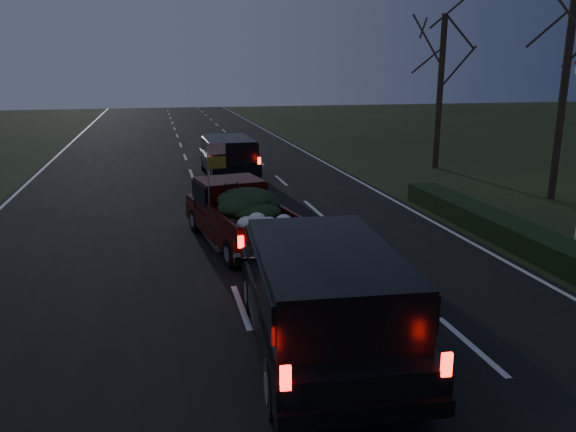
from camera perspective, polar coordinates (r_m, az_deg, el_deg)
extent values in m
plane|color=black|center=(11.38, -4.79, -9.24)|extent=(120.00, 120.00, 0.00)
cube|color=black|center=(11.38, -4.79, -9.19)|extent=(14.00, 120.00, 0.02)
cube|color=black|center=(16.77, 20.86, -1.15)|extent=(1.00, 10.00, 0.60)
cylinder|color=black|center=(22.23, 26.32, 12.34)|extent=(0.28, 0.28, 8.50)
cylinder|color=black|center=(27.56, 15.17, 11.95)|extent=(0.28, 0.28, 7.00)
cube|color=#3E0808|center=(15.20, -4.95, -0.83)|extent=(2.62, 4.81, 0.50)
cube|color=#3E0808|center=(15.79, -5.97, 2.30)|extent=(1.92, 1.74, 0.82)
cube|color=black|center=(15.77, -5.98, 2.62)|extent=(2.00, 1.67, 0.50)
cube|color=#3E0808|center=(14.05, -3.41, -0.95)|extent=(2.12, 2.82, 0.05)
ellipsoid|color=black|center=(14.37, -3.90, 1.10)|extent=(1.73, 1.88, 0.55)
cylinder|color=gray|center=(14.66, -8.11, 3.81)|extent=(0.03, 0.03, 1.82)
cube|color=red|center=(14.60, -7.28, 6.81)|extent=(0.47, 0.10, 0.31)
cube|color=gold|center=(14.66, -7.23, 5.39)|extent=(0.47, 0.10, 0.31)
cube|color=black|center=(25.01, -6.12, 5.50)|extent=(2.15, 4.88, 0.60)
cube|color=black|center=(24.66, -6.07, 6.98)|extent=(1.99, 3.57, 0.81)
cube|color=black|center=(24.65, -6.08, 7.16)|extent=(2.09, 3.48, 0.48)
cube|color=black|center=(9.52, 3.34, -9.67)|extent=(2.61, 5.48, 0.67)
cube|color=black|center=(8.98, 3.78, -6.00)|extent=(2.37, 4.03, 0.89)
cube|color=black|center=(8.95, 3.79, -5.47)|extent=(2.47, 3.93, 0.53)
cube|color=black|center=(10.09, -5.13, -4.45)|extent=(0.13, 0.25, 0.18)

